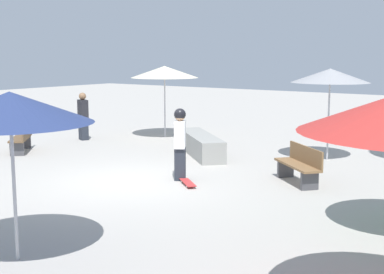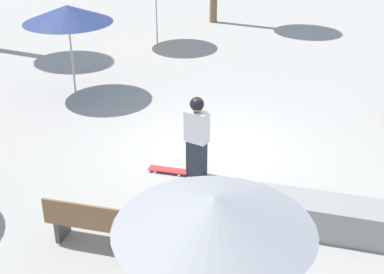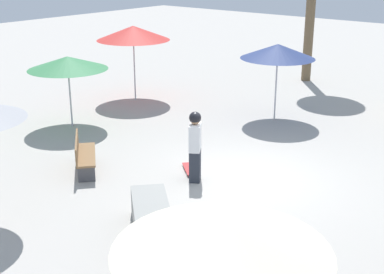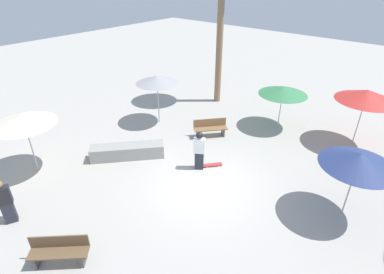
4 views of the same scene
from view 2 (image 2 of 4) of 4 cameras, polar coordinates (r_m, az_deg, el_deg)
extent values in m
plane|color=#ADA8A0|center=(11.62, 2.41, -1.32)|extent=(60.00, 60.00, 0.00)
cube|color=#282D38|center=(10.47, 0.50, -2.31)|extent=(0.39, 0.42, 0.76)
cube|color=white|center=(10.15, 0.51, 1.10)|extent=(0.45, 0.51, 0.62)
sphere|color=tan|center=(9.97, 0.52, 3.36)|extent=(0.25, 0.25, 0.25)
sphere|color=black|center=(9.96, 0.52, 3.52)|extent=(0.28, 0.28, 0.28)
cube|color=red|center=(10.72, -2.56, -3.51)|extent=(0.74, 0.67, 0.02)
cylinder|color=silver|center=(10.74, -3.96, -3.73)|extent=(0.06, 0.06, 0.05)
cylinder|color=silver|center=(10.88, -3.68, -3.29)|extent=(0.06, 0.06, 0.05)
cylinder|color=silver|center=(10.61, -1.40, -4.07)|extent=(0.06, 0.06, 0.05)
cylinder|color=silver|center=(10.75, -1.16, -3.62)|extent=(0.06, 0.06, 0.05)
cube|color=gray|center=(9.21, 16.35, -8.56)|extent=(2.76, 2.54, 0.60)
cube|color=#47474C|center=(9.13, -13.66, -9.27)|extent=(0.32, 0.35, 0.40)
cube|color=#47474C|center=(8.68, -6.20, -10.69)|extent=(0.32, 0.35, 0.40)
cube|color=olive|center=(8.76, -10.15, -8.80)|extent=(1.51, 1.37, 0.05)
cube|color=olive|center=(8.48, -10.81, -8.31)|extent=(1.25, 1.06, 0.40)
cylinder|color=#B7B7BC|center=(14.50, -12.71, 8.64)|extent=(0.05, 0.05, 2.25)
cone|color=navy|center=(14.22, -13.15, 12.69)|extent=(2.29, 2.29, 0.44)
cylinder|color=#B7B7BC|center=(18.57, -3.82, 13.13)|extent=(0.05, 0.05, 2.25)
cone|color=#99999E|center=(5.46, 2.40, -8.13)|extent=(2.13, 2.13, 0.38)
camera|label=1|loc=(18.46, -36.79, 13.67)|focal=50.00mm
camera|label=3|loc=(11.28, 69.06, 8.08)|focal=50.00mm
camera|label=4|loc=(18.82, 16.03, 31.17)|focal=28.00mm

